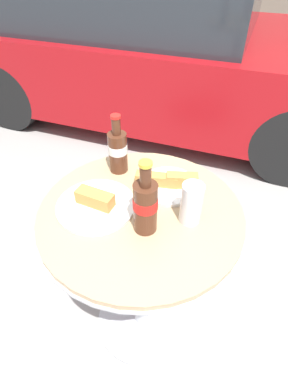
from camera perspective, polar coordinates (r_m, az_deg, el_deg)
ground_plane at (r=1.60m, az=-0.45°, el=-23.17°), size 30.00×30.00×0.00m
bistro_table at (r=1.13m, az=-0.60°, el=-10.75°), size 0.68×0.68×0.76m
cola_bottle_left at (r=1.10m, az=-5.02°, el=8.00°), size 0.07×0.07×0.22m
cola_bottle_right at (r=0.85m, az=0.26°, el=-2.46°), size 0.07×0.07×0.25m
drinking_glass at (r=0.91m, az=8.95°, el=-2.46°), size 0.07×0.07×0.14m
lunch_plate_near at (r=1.05m, az=4.75°, el=1.69°), size 0.22×0.21×0.06m
lunch_plate_far at (r=0.99m, az=-9.17°, el=-2.21°), size 0.26×0.26×0.06m
parked_car at (r=3.14m, az=3.07°, el=25.61°), size 3.96×1.84×1.29m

